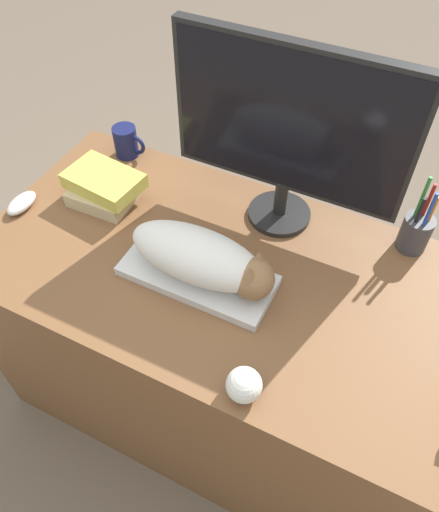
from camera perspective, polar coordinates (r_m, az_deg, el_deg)
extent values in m
plane|color=#6B5B4C|center=(1.77, -3.93, -24.91)|extent=(12.00, 12.00, 0.00)
cube|color=brown|center=(1.56, 1.53, -10.35)|extent=(1.37, 0.68, 0.73)
cube|color=silver|center=(1.24, -2.52, -2.22)|extent=(0.38, 0.16, 0.02)
ellipsoid|color=white|center=(1.18, -2.64, 0.07)|extent=(0.35, 0.14, 0.13)
sphere|color=olive|center=(1.14, 3.87, -2.61)|extent=(0.10, 0.10, 0.10)
cone|color=olive|center=(1.09, 3.47, -2.00)|extent=(0.04, 0.04, 0.04)
cone|color=olive|center=(1.12, 4.51, -0.20)|extent=(0.04, 0.04, 0.04)
cylinder|color=black|center=(1.40, 6.83, 4.84)|extent=(0.17, 0.17, 0.02)
cylinder|color=black|center=(1.35, 7.07, 6.76)|extent=(0.04, 0.04, 0.11)
cube|color=black|center=(1.21, 8.14, 14.96)|extent=(0.59, 0.03, 0.38)
cube|color=black|center=(1.20, 7.98, 14.75)|extent=(0.57, 0.01, 0.36)
ellipsoid|color=silver|center=(1.51, -21.69, 5.64)|extent=(0.05, 0.10, 0.03)
cylinder|color=#141947|center=(1.60, -10.68, 12.74)|extent=(0.07, 0.07, 0.10)
torus|color=#141947|center=(1.58, -9.56, 12.43)|extent=(0.07, 0.01, 0.07)
cylinder|color=#38383D|center=(1.37, 21.44, 2.44)|extent=(0.08, 0.08, 0.10)
cylinder|color=orange|center=(1.34, 22.84, 4.05)|extent=(0.01, 0.01, 0.14)
cylinder|color=#B21E1E|center=(1.34, 22.43, 4.98)|extent=(0.01, 0.01, 0.16)
cylinder|color=#338C38|center=(1.32, 21.81, 5.28)|extent=(0.01, 0.01, 0.19)
cylinder|color=black|center=(1.32, 21.60, 3.93)|extent=(0.01, 0.01, 0.14)
cylinder|color=#1E47B2|center=(1.31, 22.57, 3.99)|extent=(0.01, 0.01, 0.16)
sphere|color=silver|center=(1.05, 2.82, -14.51)|extent=(0.08, 0.08, 0.08)
cube|color=#C6B284|center=(1.46, -13.20, 6.77)|extent=(0.17, 0.14, 0.04)
cube|color=#CCC14C|center=(1.44, -13.07, 8.38)|extent=(0.22, 0.16, 0.04)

